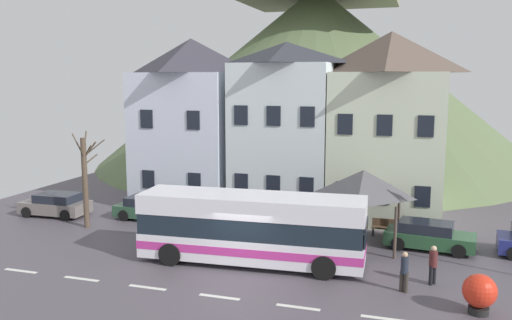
{
  "coord_description": "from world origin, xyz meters",
  "views": [
    {
      "loc": [
        6.96,
        -19.23,
        8.05
      ],
      "look_at": [
        -0.74,
        5.14,
        4.12
      ],
      "focal_mm": 37.35,
      "sensor_mm": 36.0,
      "label": 1
    }
  ],
  "objects_px": {
    "transit_bus": "(251,229)",
    "pedestrian_01": "(404,271)",
    "parked_car_01": "(56,205)",
    "bare_tree_00": "(85,180)",
    "parked_car_02": "(154,209)",
    "harbour_buoy": "(480,292)",
    "townhouse_02": "(389,126)",
    "pedestrian_00": "(433,263)",
    "public_bench": "(386,227)",
    "townhouse_00": "(192,122)",
    "hilltop_castle": "(316,70)",
    "bus_shelter": "(363,184)",
    "townhouse_01": "(286,128)",
    "parked_car_03": "(429,236)"
  },
  "relations": [
    {
      "from": "transit_bus",
      "to": "pedestrian_01",
      "type": "height_order",
      "value": "transit_bus"
    },
    {
      "from": "parked_car_01",
      "to": "bare_tree_00",
      "type": "distance_m",
      "value": 4.14
    },
    {
      "from": "parked_car_02",
      "to": "harbour_buoy",
      "type": "height_order",
      "value": "harbour_buoy"
    },
    {
      "from": "parked_car_02",
      "to": "harbour_buoy",
      "type": "relative_size",
      "value": 3.29
    },
    {
      "from": "parked_car_01",
      "to": "townhouse_02",
      "type": "bearing_deg",
      "value": -164.37
    },
    {
      "from": "bare_tree_00",
      "to": "harbour_buoy",
      "type": "bearing_deg",
      "value": -15.08
    },
    {
      "from": "bare_tree_00",
      "to": "parked_car_01",
      "type": "bearing_deg",
      "value": 153.84
    },
    {
      "from": "townhouse_02",
      "to": "parked_car_02",
      "type": "relative_size",
      "value": 2.3
    },
    {
      "from": "pedestrian_00",
      "to": "public_bench",
      "type": "xyz_separation_m",
      "value": [
        -2.22,
        6.14,
        -0.4
      ]
    },
    {
      "from": "transit_bus",
      "to": "pedestrian_00",
      "type": "bearing_deg",
      "value": -4.84
    },
    {
      "from": "bare_tree_00",
      "to": "townhouse_00",
      "type": "bearing_deg",
      "value": 67.36
    },
    {
      "from": "hilltop_castle",
      "to": "pedestrian_01",
      "type": "relative_size",
      "value": 26.06
    },
    {
      "from": "hilltop_castle",
      "to": "bus_shelter",
      "type": "relative_size",
      "value": 11.13
    },
    {
      "from": "townhouse_02",
      "to": "parked_car_01",
      "type": "distance_m",
      "value": 20.06
    },
    {
      "from": "parked_car_01",
      "to": "harbour_buoy",
      "type": "distance_m",
      "value": 23.65
    },
    {
      "from": "parked_car_01",
      "to": "townhouse_00",
      "type": "bearing_deg",
      "value": -139.62
    },
    {
      "from": "parked_car_02",
      "to": "townhouse_01",
      "type": "bearing_deg",
      "value": 35.56
    },
    {
      "from": "parked_car_03",
      "to": "hilltop_castle",
      "type": "bearing_deg",
      "value": 119.3
    },
    {
      "from": "bus_shelter",
      "to": "public_bench",
      "type": "bearing_deg",
      "value": 59.95
    },
    {
      "from": "parked_car_03",
      "to": "public_bench",
      "type": "relative_size",
      "value": 3.01
    },
    {
      "from": "bus_shelter",
      "to": "pedestrian_00",
      "type": "relative_size",
      "value": 2.34
    },
    {
      "from": "parked_car_02",
      "to": "harbour_buoy",
      "type": "xyz_separation_m",
      "value": [
        16.67,
        -7.74,
        0.13
      ]
    },
    {
      "from": "transit_bus",
      "to": "pedestrian_00",
      "type": "height_order",
      "value": "transit_bus"
    },
    {
      "from": "townhouse_00",
      "to": "parked_car_02",
      "type": "bearing_deg",
      "value": -94.07
    },
    {
      "from": "harbour_buoy",
      "to": "public_bench",
      "type": "bearing_deg",
      "value": 113.76
    },
    {
      "from": "hilltop_castle",
      "to": "bare_tree_00",
      "type": "bearing_deg",
      "value": -105.28
    },
    {
      "from": "transit_bus",
      "to": "pedestrian_00",
      "type": "distance_m",
      "value": 7.6
    },
    {
      "from": "parked_car_02",
      "to": "parked_car_03",
      "type": "xyz_separation_m",
      "value": [
        15.05,
        -0.83,
        0.0
      ]
    },
    {
      "from": "townhouse_02",
      "to": "parked_car_03",
      "type": "distance_m",
      "value": 7.8
    },
    {
      "from": "hilltop_castle",
      "to": "harbour_buoy",
      "type": "distance_m",
      "value": 34.99
    },
    {
      "from": "pedestrian_01",
      "to": "public_bench",
      "type": "height_order",
      "value": "pedestrian_01"
    },
    {
      "from": "townhouse_02",
      "to": "parked_car_03",
      "type": "relative_size",
      "value": 2.51
    },
    {
      "from": "parked_car_02",
      "to": "pedestrian_01",
      "type": "bearing_deg",
      "value": -22.22
    },
    {
      "from": "harbour_buoy",
      "to": "parked_car_02",
      "type": "bearing_deg",
      "value": 155.1
    },
    {
      "from": "hilltop_castle",
      "to": "transit_bus",
      "type": "xyz_separation_m",
      "value": [
        3.05,
        -29.33,
        -7.26
      ]
    },
    {
      "from": "townhouse_01",
      "to": "hilltop_castle",
      "type": "distance_m",
      "value": 20.23
    },
    {
      "from": "parked_car_01",
      "to": "townhouse_01",
      "type": "bearing_deg",
      "value": -159.29
    },
    {
      "from": "hilltop_castle",
      "to": "parked_car_02",
      "type": "bearing_deg",
      "value": -100.72
    },
    {
      "from": "pedestrian_00",
      "to": "bus_shelter",
      "type": "bearing_deg",
      "value": 126.63
    },
    {
      "from": "parked_car_03",
      "to": "bus_shelter",
      "type": "bearing_deg",
      "value": -169.06
    },
    {
      "from": "public_bench",
      "to": "hilltop_castle",
      "type": "bearing_deg",
      "value": 109.75
    },
    {
      "from": "bare_tree_00",
      "to": "public_bench",
      "type": "bearing_deg",
      "value": 11.6
    },
    {
      "from": "parked_car_03",
      "to": "pedestrian_00",
      "type": "distance_m",
      "value": 4.62
    },
    {
      "from": "pedestrian_00",
      "to": "bare_tree_00",
      "type": "xyz_separation_m",
      "value": [
        -17.89,
        2.93,
        1.78
      ]
    },
    {
      "from": "townhouse_02",
      "to": "transit_bus",
      "type": "distance_m",
      "value": 11.96
    },
    {
      "from": "parked_car_03",
      "to": "transit_bus",
      "type": "bearing_deg",
      "value": -142.87
    },
    {
      "from": "parked_car_03",
      "to": "pedestrian_01",
      "type": "distance_m",
      "value": 5.79
    },
    {
      "from": "transit_bus",
      "to": "pedestrian_01",
      "type": "distance_m",
      "value": 6.69
    },
    {
      "from": "parked_car_02",
      "to": "bus_shelter",
      "type": "bearing_deg",
      "value": -2.51
    },
    {
      "from": "townhouse_00",
      "to": "pedestrian_00",
      "type": "xyz_separation_m",
      "value": [
        14.84,
        -10.24,
        -4.4
      ]
    }
  ]
}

